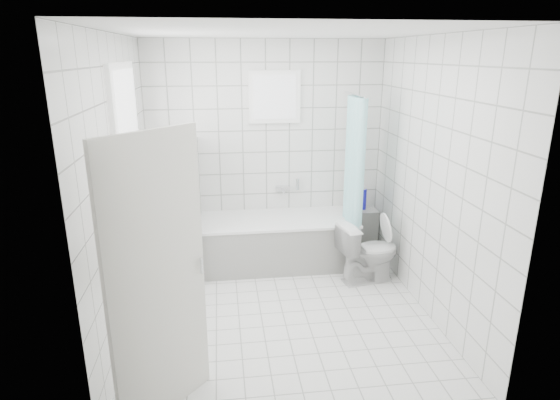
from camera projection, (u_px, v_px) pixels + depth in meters
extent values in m
plane|color=white|center=(283.00, 312.00, 4.59)|extent=(3.00, 3.00, 0.00)
plane|color=white|center=(283.00, 32.00, 3.82)|extent=(3.00, 3.00, 0.00)
cube|color=white|center=(266.00, 152.00, 5.63)|extent=(2.80, 0.02, 2.60)
cube|color=white|center=(316.00, 252.00, 2.79)|extent=(2.80, 0.02, 2.60)
cube|color=white|center=(122.00, 191.00, 4.04)|extent=(0.02, 3.00, 2.60)
cube|color=white|center=(431.00, 180.00, 4.38)|extent=(0.02, 3.00, 2.60)
cube|color=white|center=(131.00, 150.00, 4.24)|extent=(0.01, 0.90, 1.40)
cube|color=white|center=(275.00, 97.00, 5.40)|extent=(0.50, 0.01, 0.50)
cube|color=white|center=(143.00, 226.00, 4.46)|extent=(0.18, 1.02, 0.08)
cube|color=silver|center=(158.00, 282.00, 3.06)|extent=(0.57, 0.62, 2.00)
cube|color=white|center=(278.00, 242.00, 5.59)|extent=(1.81, 0.75, 0.55)
cube|color=white|center=(278.00, 220.00, 5.50)|extent=(1.83, 0.77, 0.03)
cube|color=white|center=(193.00, 209.00, 5.28)|extent=(0.15, 0.85, 1.50)
cube|color=white|center=(360.00, 231.00, 5.96)|extent=(0.40, 0.24, 0.55)
imported|color=white|center=(368.00, 252.00, 5.15)|extent=(0.73, 0.50, 0.68)
cylinder|color=silver|center=(355.00, 95.00, 5.15)|extent=(0.02, 0.80, 0.02)
cube|color=silver|center=(283.00, 188.00, 5.75)|extent=(0.18, 0.06, 0.06)
imported|color=white|center=(144.00, 204.00, 4.50)|extent=(0.12, 0.12, 0.29)
imported|color=#E659B3|center=(136.00, 220.00, 4.09)|extent=(0.13, 0.13, 0.28)
imported|color=#C864B4|center=(148.00, 202.00, 4.73)|extent=(0.13, 0.13, 0.19)
cylinder|color=red|center=(359.00, 202.00, 5.87)|extent=(0.06, 0.06, 0.20)
cylinder|color=#1A18C7|center=(364.00, 199.00, 5.88)|extent=(0.06, 0.06, 0.26)
cylinder|color=green|center=(358.00, 205.00, 5.75)|extent=(0.06, 0.06, 0.20)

